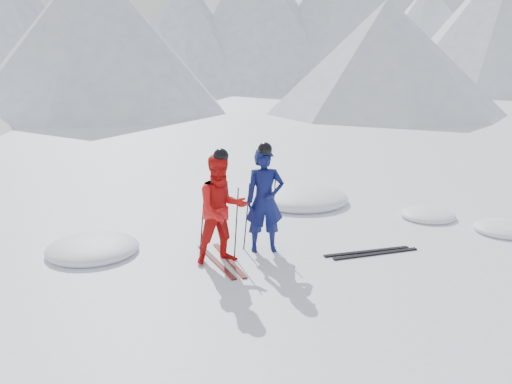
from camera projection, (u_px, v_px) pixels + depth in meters
name	position (u px, v px, depth m)	size (l,w,h in m)	color
ground	(365.00, 246.00, 10.32)	(160.00, 160.00, 0.00)	white
mountain_range	(217.00, 9.00, 42.84)	(106.15, 62.94, 15.53)	#B2BCD1
skier_blue	(265.00, 201.00, 9.85)	(0.70, 0.46, 1.93)	#0C124B
skier_red	(222.00, 210.00, 9.32)	(0.93, 0.73, 1.92)	red
pole_blue_left	(247.00, 217.00, 9.99)	(0.02, 0.02, 1.29)	black
pole_blue_right	(273.00, 212.00, 10.24)	(0.02, 0.02, 1.29)	black
pole_red_left	(202.00, 225.00, 9.54)	(0.02, 0.02, 1.28)	black
pole_red_right	(236.00, 223.00, 9.62)	(0.02, 0.02, 1.28)	black
ski_worn_left	(216.00, 262.00, 9.52)	(0.09, 1.70, 0.03)	black
ski_worn_right	(229.00, 260.00, 9.59)	(0.09, 1.70, 0.03)	black
ski_loose_a	(367.00, 252.00, 9.99)	(0.09, 1.70, 0.03)	black
ski_loose_b	(376.00, 254.00, 9.88)	(0.09, 1.70, 0.03)	black
snow_lumps	(288.00, 215.00, 12.28)	(9.55, 5.13, 0.51)	white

